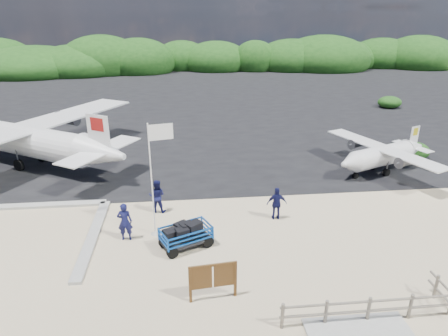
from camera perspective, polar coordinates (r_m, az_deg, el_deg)
The scene contains 12 objects.
ground at distance 18.26m, azimuth -4.96°, elevation -11.57°, with size 160.00×160.00×0.00m, color beige.
asphalt_apron at distance 46.33m, azimuth -5.80°, elevation 9.35°, with size 90.00×50.00×0.04m, color #B2B2B2, non-canonical shape.
vegetation_band at distance 70.94m, azimuth -5.99°, elevation 13.74°, with size 124.00×8.00×4.40m, color #B2B2B2, non-canonical shape.
fence at distance 15.56m, azimuth 19.71°, elevation -19.90°, with size 6.40×2.00×1.10m, color #B2B2B2, non-canonical shape.
baggage_cart at distance 18.47m, azimuth -5.40°, elevation -11.16°, with size 2.41×1.38×1.20m, color #0B47A7, non-canonical shape.
flagpole at distance 19.63m, azimuth -9.75°, elevation -9.23°, with size 1.09×0.46×5.47m, color white, non-canonical shape.
signboard at distance 15.62m, azimuth -1.55°, elevation -18.14°, with size 1.90×0.18×1.56m, color brown, non-canonical shape.
crew_a at distance 19.02m, azimuth -13.99°, elevation -7.44°, with size 0.68×0.45×1.86m, color #111442.
crew_b at distance 21.19m, azimuth -9.56°, elevation -3.98°, with size 0.87×0.68×1.80m, color #111442.
crew_c at distance 20.39m, azimuth 7.55°, elevation -5.05°, with size 1.01×0.42×1.73m, color #111442.
aircraft_large at distance 43.25m, azimuth 14.29°, elevation 7.87°, with size 18.18×18.18×5.45m, color #B2B2B2, non-canonical shape.
aircraft_small at distance 54.14m, azimuth -20.63°, elevation 9.91°, with size 7.33×7.33×2.64m, color #B2B2B2, non-canonical shape.
Camera 1 is at (-0.02, -15.22, 10.07)m, focal length 32.00 mm.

